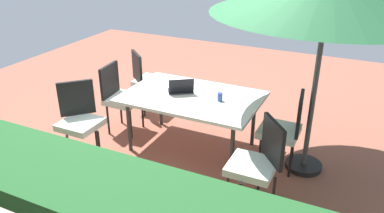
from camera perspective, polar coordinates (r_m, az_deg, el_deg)
ground_plane at (r=5.20m, az=0.00°, el=-6.16°), size 10.00×10.00×0.02m
dining_table at (r=4.87m, az=0.00°, el=1.06°), size 1.71×1.12×0.76m
chair_northeast at (r=4.95m, az=-16.41°, el=-1.57°), size 0.59×0.59×0.98m
chair_northwest at (r=3.95m, az=9.75°, el=-7.94°), size 0.58×0.58×0.98m
chair_east at (r=5.48m, az=-10.67°, el=1.70°), size 0.48×0.47×0.98m
chair_west at (r=4.64m, az=13.64°, el=-3.03°), size 0.49×0.48×0.98m
chair_southeast at (r=6.04m, az=-6.71°, el=4.19°), size 0.59×0.59×0.98m
laptop at (r=4.92m, az=-1.69°, el=2.60°), size 0.40×0.38×0.21m
cup at (r=4.69m, az=4.20°, el=1.46°), size 0.07×0.07×0.11m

